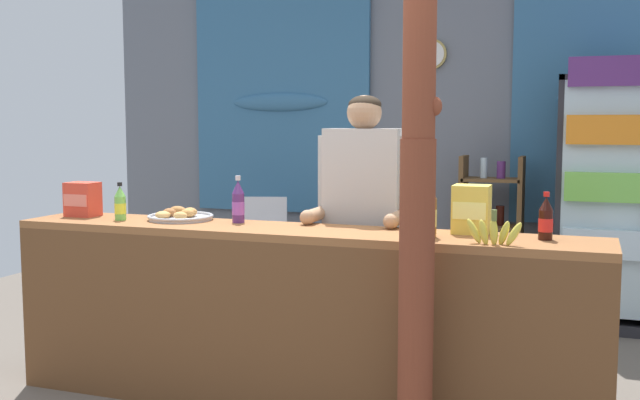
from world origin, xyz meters
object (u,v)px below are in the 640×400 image
at_px(soda_bottle_lime_soda, 120,204).
at_px(soda_bottle_iced_tea, 427,211).
at_px(bottle_shelf_rack, 491,231).
at_px(soda_bottle_grape_soda, 238,203).
at_px(snack_box_crackers, 83,199).
at_px(shopkeeper, 363,205).
at_px(plastic_lawn_chair, 260,243).
at_px(banana_bunch, 494,232).
at_px(stall_counter, 287,305).
at_px(soda_bottle_cola, 546,220).
at_px(pastry_tray, 180,216).
at_px(drink_fridge, 604,184).
at_px(snack_box_instant_noodle, 471,209).
at_px(timber_post, 418,153).

bearing_deg(soda_bottle_lime_soda, soda_bottle_iced_tea, -0.81).
distance_m(bottle_shelf_rack, soda_bottle_grape_soda, 2.52).
distance_m(soda_bottle_grape_soda, snack_box_crackers, 0.97).
relative_size(shopkeeper, soda_bottle_grape_soda, 6.40).
height_order(plastic_lawn_chair, banana_bunch, banana_bunch).
relative_size(stall_counter, soda_bottle_cola, 13.91).
relative_size(plastic_lawn_chair, soda_bottle_lime_soda, 4.10).
distance_m(bottle_shelf_rack, pastry_tray, 2.69).
height_order(drink_fridge, bottle_shelf_rack, drink_fridge).
height_order(bottle_shelf_rack, snack_box_instant_noodle, bottle_shelf_rack).
xyz_separation_m(stall_counter, pastry_tray, (-0.72, 0.19, 0.39)).
bearing_deg(stall_counter, soda_bottle_lime_soda, 175.69).
distance_m(drink_fridge, soda_bottle_cola, 2.14).
height_order(stall_counter, soda_bottle_iced_tea, soda_bottle_iced_tea).
relative_size(drink_fridge, shopkeeper, 1.18).
distance_m(drink_fridge, bottle_shelf_rack, 0.92).
bearing_deg(soda_bottle_cola, snack_box_crackers, -179.88).
bearing_deg(drink_fridge, snack_box_instant_noodle, -107.35).
height_order(drink_fridge, shopkeeper, drink_fridge).
bearing_deg(plastic_lawn_chair, shopkeeper, -49.64).
bearing_deg(soda_bottle_grape_soda, drink_fridge, 47.90).
distance_m(plastic_lawn_chair, pastry_tray, 2.01).
xyz_separation_m(plastic_lawn_chair, snack_box_instant_noodle, (1.98, -1.86, 0.56)).
xyz_separation_m(soda_bottle_iced_tea, snack_box_crackers, (-2.02, 0.10, -0.03)).
distance_m(soda_bottle_lime_soda, snack_box_crackers, 0.31).
bearing_deg(pastry_tray, shopkeeper, 18.71).
distance_m(soda_bottle_lime_soda, snack_box_instant_noodle, 1.90).
height_order(soda_bottle_iced_tea, banana_bunch, soda_bottle_iced_tea).
relative_size(soda_bottle_cola, banana_bunch, 0.84).
distance_m(soda_bottle_iced_tea, snack_box_crackers, 2.02).
distance_m(timber_post, soda_bottle_grape_soda, 1.23).
xyz_separation_m(shopkeeper, soda_bottle_grape_soda, (-0.61, -0.31, 0.02)).
relative_size(soda_bottle_iced_tea, snack_box_instant_noodle, 1.25).
bearing_deg(shopkeeper, drink_fridge, 54.29).
height_order(drink_fridge, soda_bottle_cola, drink_fridge).
distance_m(soda_bottle_iced_tea, pastry_tray, 1.42).
bearing_deg(bottle_shelf_rack, snack_box_crackers, -131.40).
xyz_separation_m(soda_bottle_grape_soda, soda_bottle_lime_soda, (-0.66, -0.13, -0.02)).
height_order(stall_counter, snack_box_crackers, snack_box_crackers).
distance_m(snack_box_instant_noodle, snack_box_crackers, 2.20).
relative_size(shopkeeper, snack_box_instant_noodle, 6.89).
relative_size(pastry_tray, banana_bunch, 1.37).
distance_m(soda_bottle_iced_tea, banana_bunch, 0.35).
height_order(bottle_shelf_rack, snack_box_crackers, bottle_shelf_rack).
xyz_separation_m(soda_bottle_cola, pastry_tray, (-1.94, 0.04, -0.07)).
height_order(timber_post, snack_box_crackers, timber_post).
bearing_deg(soda_bottle_iced_tea, plastic_lawn_chair, 131.23).
height_order(soda_bottle_grape_soda, snack_box_crackers, soda_bottle_grape_soda).
xyz_separation_m(snack_box_instant_noodle, pastry_tray, (-1.59, -0.05, -0.10)).
bearing_deg(shopkeeper, plastic_lawn_chair, 130.36).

